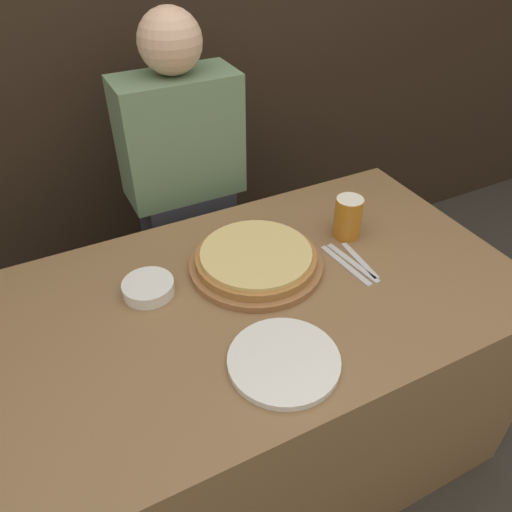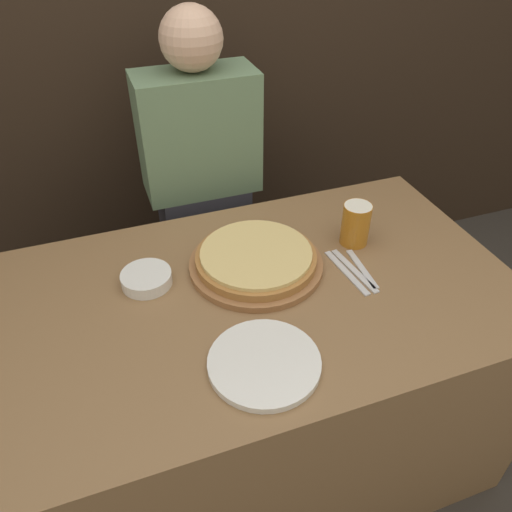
{
  "view_description": "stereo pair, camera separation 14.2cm",
  "coord_description": "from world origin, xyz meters",
  "px_view_note": "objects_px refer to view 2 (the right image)",
  "views": [
    {
      "loc": [
        -0.46,
        -0.89,
        1.67
      ],
      "look_at": [
        0.05,
        0.1,
        0.8
      ],
      "focal_mm": 35.0,
      "sensor_mm": 36.0,
      "label": 1
    },
    {
      "loc": [
        -0.33,
        -0.95,
        1.67
      ],
      "look_at": [
        0.05,
        0.1,
        0.8
      ],
      "focal_mm": 35.0,
      "sensor_mm": 36.0,
      "label": 2
    }
  ],
  "objects_px": {
    "pizza_on_board": "(256,260)",
    "beer_glass": "(356,223)",
    "dinner_knife": "(354,271)",
    "fork": "(346,273)",
    "spoon": "(362,269)",
    "side_bowl": "(146,279)",
    "dinner_plate": "(264,363)",
    "diner_person": "(204,203)"
  },
  "relations": [
    {
      "from": "pizza_on_board",
      "to": "dinner_plate",
      "type": "distance_m",
      "value": 0.36
    },
    {
      "from": "side_bowl",
      "to": "diner_person",
      "type": "relative_size",
      "value": 0.1
    },
    {
      "from": "fork",
      "to": "dinner_knife",
      "type": "bearing_deg",
      "value": 0.0
    },
    {
      "from": "side_bowl",
      "to": "pizza_on_board",
      "type": "bearing_deg",
      "value": -6.15
    },
    {
      "from": "side_bowl",
      "to": "dinner_plate",
      "type": "bearing_deg",
      "value": -61.58
    },
    {
      "from": "side_bowl",
      "to": "spoon",
      "type": "relative_size",
      "value": 0.78
    },
    {
      "from": "side_bowl",
      "to": "dinner_knife",
      "type": "height_order",
      "value": "side_bowl"
    },
    {
      "from": "pizza_on_board",
      "to": "side_bowl",
      "type": "relative_size",
      "value": 2.75
    },
    {
      "from": "pizza_on_board",
      "to": "beer_glass",
      "type": "relative_size",
      "value": 2.93
    },
    {
      "from": "beer_glass",
      "to": "dinner_plate",
      "type": "bearing_deg",
      "value": -139.83
    },
    {
      "from": "fork",
      "to": "pizza_on_board",
      "type": "bearing_deg",
      "value": 153.96
    },
    {
      "from": "dinner_plate",
      "to": "spoon",
      "type": "bearing_deg",
      "value": 31.01
    },
    {
      "from": "beer_glass",
      "to": "fork",
      "type": "relative_size",
      "value": 0.62
    },
    {
      "from": "pizza_on_board",
      "to": "spoon",
      "type": "xyz_separation_m",
      "value": [
        0.28,
        -0.11,
        -0.02
      ]
    },
    {
      "from": "fork",
      "to": "diner_person",
      "type": "xyz_separation_m",
      "value": [
        -0.25,
        0.64,
        -0.09
      ]
    },
    {
      "from": "side_bowl",
      "to": "fork",
      "type": "xyz_separation_m",
      "value": [
        0.54,
        -0.15,
        -0.02
      ]
    },
    {
      "from": "dinner_knife",
      "to": "fork",
      "type": "bearing_deg",
      "value": 180.0
    },
    {
      "from": "pizza_on_board",
      "to": "side_bowl",
      "type": "height_order",
      "value": "pizza_on_board"
    },
    {
      "from": "side_bowl",
      "to": "fork",
      "type": "distance_m",
      "value": 0.56
    },
    {
      "from": "dinner_plate",
      "to": "side_bowl",
      "type": "xyz_separation_m",
      "value": [
        -0.21,
        0.38,
        0.01
      ]
    },
    {
      "from": "beer_glass",
      "to": "spoon",
      "type": "height_order",
      "value": "beer_glass"
    },
    {
      "from": "pizza_on_board",
      "to": "side_bowl",
      "type": "distance_m",
      "value": 0.31
    },
    {
      "from": "dinner_knife",
      "to": "diner_person",
      "type": "relative_size",
      "value": 0.16
    },
    {
      "from": "beer_glass",
      "to": "fork",
      "type": "distance_m",
      "value": 0.17
    },
    {
      "from": "fork",
      "to": "spoon",
      "type": "height_order",
      "value": "same"
    },
    {
      "from": "fork",
      "to": "spoon",
      "type": "xyz_separation_m",
      "value": [
        0.05,
        0.0,
        0.0
      ]
    },
    {
      "from": "fork",
      "to": "dinner_plate",
      "type": "bearing_deg",
      "value": -145.38
    },
    {
      "from": "spoon",
      "to": "diner_person",
      "type": "xyz_separation_m",
      "value": [
        -0.3,
        0.64,
        -0.09
      ]
    },
    {
      "from": "pizza_on_board",
      "to": "beer_glass",
      "type": "height_order",
      "value": "beer_glass"
    },
    {
      "from": "dinner_knife",
      "to": "diner_person",
      "type": "xyz_separation_m",
      "value": [
        -0.28,
        0.64,
        -0.09
      ]
    },
    {
      "from": "dinner_knife",
      "to": "diner_person",
      "type": "height_order",
      "value": "diner_person"
    },
    {
      "from": "beer_glass",
      "to": "dinner_knife",
      "type": "relative_size",
      "value": 0.62
    },
    {
      "from": "dinner_plate",
      "to": "spoon",
      "type": "distance_m",
      "value": 0.45
    },
    {
      "from": "beer_glass",
      "to": "pizza_on_board",
      "type": "bearing_deg",
      "value": -177.43
    },
    {
      "from": "dinner_knife",
      "to": "spoon",
      "type": "height_order",
      "value": "same"
    },
    {
      "from": "dinner_knife",
      "to": "beer_glass",
      "type": "bearing_deg",
      "value": 62.89
    },
    {
      "from": "fork",
      "to": "diner_person",
      "type": "bearing_deg",
      "value": 111.6
    },
    {
      "from": "spoon",
      "to": "diner_person",
      "type": "relative_size",
      "value": 0.13
    },
    {
      "from": "spoon",
      "to": "dinner_knife",
      "type": "bearing_deg",
      "value": 180.0
    },
    {
      "from": "pizza_on_board",
      "to": "beer_glass",
      "type": "distance_m",
      "value": 0.33
    },
    {
      "from": "side_bowl",
      "to": "spoon",
      "type": "xyz_separation_m",
      "value": [
        0.59,
        -0.15,
        -0.02
      ]
    },
    {
      "from": "dinner_knife",
      "to": "diner_person",
      "type": "bearing_deg",
      "value": 113.5
    }
  ]
}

